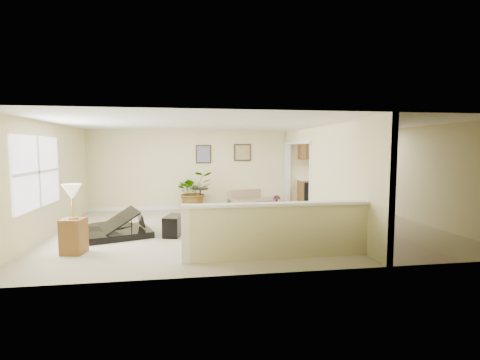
{
  "coord_description": "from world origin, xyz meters",
  "views": [
    {
      "loc": [
        -1.45,
        -8.1,
        1.93
      ],
      "look_at": [
        -0.17,
        0.4,
        1.15
      ],
      "focal_mm": 26.0,
      "sensor_mm": 36.0,
      "label": 1
    }
  ],
  "objects": [
    {
      "name": "floor",
      "position": [
        0.0,
        0.0,
        0.0
      ],
      "size": [
        9.0,
        9.0,
        0.0
      ],
      "primitive_type": "plane",
      "color": "#C1B596",
      "rests_on": "ground"
    },
    {
      "name": "back_wall",
      "position": [
        0.0,
        3.0,
        1.25
      ],
      "size": [
        9.0,
        0.04,
        2.5
      ],
      "primitive_type": "cube",
      "color": "beige",
      "rests_on": "floor"
    },
    {
      "name": "front_wall",
      "position": [
        0.0,
        -3.0,
        1.25
      ],
      "size": [
        9.0,
        0.04,
        2.5
      ],
      "primitive_type": "cube",
      "color": "beige",
      "rests_on": "floor"
    },
    {
      "name": "left_wall",
      "position": [
        -4.5,
        0.0,
        1.25
      ],
      "size": [
        0.04,
        6.0,
        2.5
      ],
      "primitive_type": "cube",
      "color": "beige",
      "rests_on": "floor"
    },
    {
      "name": "right_wall",
      "position": [
        4.5,
        0.0,
        1.25
      ],
      "size": [
        0.04,
        6.0,
        2.5
      ],
      "primitive_type": "cube",
      "color": "beige",
      "rests_on": "floor"
    },
    {
      "name": "ceiling",
      "position": [
        0.0,
        0.0,
        2.5
      ],
      "size": [
        9.0,
        6.0,
        0.04
      ],
      "primitive_type": "cube",
      "color": "silver",
      "rests_on": "back_wall"
    },
    {
      "name": "kitchen_vinyl",
      "position": [
        3.15,
        0.0,
        0.0
      ],
      "size": [
        2.7,
        6.0,
        0.01
      ],
      "primitive_type": "cube",
      "color": "gray",
      "rests_on": "floor"
    },
    {
      "name": "interior_partition",
      "position": [
        1.8,
        0.25,
        1.22
      ],
      "size": [
        0.18,
        5.99,
        2.5
      ],
      "color": "beige",
      "rests_on": "floor"
    },
    {
      "name": "pony_half_wall",
      "position": [
        0.08,
        -2.3,
        0.52
      ],
      "size": [
        3.42,
        0.22,
        1.0
      ],
      "color": "beige",
      "rests_on": "floor"
    },
    {
      "name": "left_window",
      "position": [
        -4.49,
        -0.5,
        1.45
      ],
      "size": [
        0.05,
        2.15,
        1.45
      ],
      "primitive_type": "cube",
      "color": "white",
      "rests_on": "left_wall"
    },
    {
      "name": "wall_art_left",
      "position": [
        -0.95,
        2.97,
        1.75
      ],
      "size": [
        0.48,
        0.04,
        0.58
      ],
      "color": "#392815",
      "rests_on": "back_wall"
    },
    {
      "name": "wall_mirror",
      "position": [
        0.3,
        2.97,
        1.8
      ],
      "size": [
        0.55,
        0.04,
        0.55
      ],
      "color": "#392815",
      "rests_on": "back_wall"
    },
    {
      "name": "kitchen_cabinets",
      "position": [
        3.19,
        2.73,
        0.87
      ],
      "size": [
        2.36,
        0.65,
        2.33
      ],
      "color": "brown",
      "rests_on": "floor"
    },
    {
      "name": "piano",
      "position": [
        -3.03,
        -0.11,
        0.53
      ],
      "size": [
        1.88,
        1.86,
        1.28
      ],
      "rotation": [
        0.0,
        0.0,
        0.34
      ],
      "color": "black",
      "rests_on": "floor"
    },
    {
      "name": "piano_bench",
      "position": [
        -1.77,
        -0.38,
        0.22
      ],
      "size": [
        0.49,
        0.73,
        0.45
      ],
      "primitive_type": "cube",
      "rotation": [
        0.0,
        0.0,
        -0.24
      ],
      "color": "black",
      "rests_on": "floor"
    },
    {
      "name": "loveseat",
      "position": [
        0.58,
        2.67,
        0.3
      ],
      "size": [
        1.69,
        1.3,
        0.8
      ],
      "rotation": [
        0.0,
        0.0,
        0.4
      ],
      "color": "tan",
      "rests_on": "floor"
    },
    {
      "name": "accent_table",
      "position": [
        -1.08,
        2.48,
        0.46
      ],
      "size": [
        0.5,
        0.5,
        0.72
      ],
      "color": "black",
      "rests_on": "floor"
    },
    {
      "name": "palm_plant",
      "position": [
        -1.28,
        2.65,
        0.61
      ],
      "size": [
        1.38,
        1.3,
        1.23
      ],
      "color": "black",
      "rests_on": "floor"
    },
    {
      "name": "small_plant",
      "position": [
        1.26,
        2.3,
        0.2
      ],
      "size": [
        0.3,
        0.3,
        0.48
      ],
      "color": "black",
      "rests_on": "floor"
    },
    {
      "name": "lamp_stand",
      "position": [
        -3.53,
        -1.47,
        0.54
      ],
      "size": [
        0.44,
        0.44,
        1.29
      ],
      "color": "brown",
      "rests_on": "floor"
    }
  ]
}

